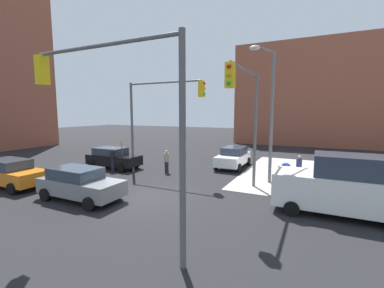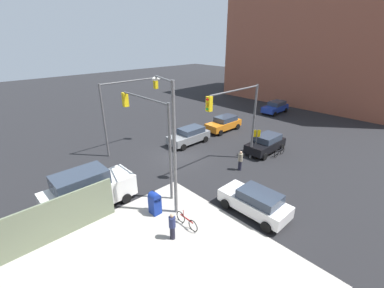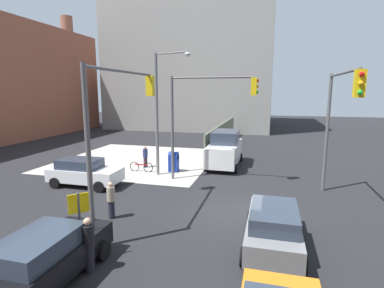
% 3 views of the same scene
% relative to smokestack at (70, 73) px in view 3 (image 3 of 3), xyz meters
% --- Properties ---
extents(ground_plane, '(120.00, 120.00, 0.00)m').
position_rel_smokestack_xyz_m(ground_plane, '(-29.31, -30.00, -8.55)').
color(ground_plane, black).
extents(sidewalk_corner, '(12.00, 12.00, 0.01)m').
position_rel_smokestack_xyz_m(sidewalk_corner, '(-20.31, -21.00, -8.55)').
color(sidewalk_corner, '#ADA89E').
rests_on(sidewalk_corner, ground).
extents(construction_fence, '(17.08, 0.12, 2.40)m').
position_rel_smokestack_xyz_m(construction_fence, '(-12.77, -26.80, -7.35)').
color(construction_fence, slate).
rests_on(construction_fence, ground).
extents(building_loft_east, '(20.00, 24.00, 19.90)m').
position_rel_smokestack_xyz_m(building_loft_east, '(6.69, -19.39, 1.40)').
color(building_loft_east, gray).
rests_on(building_loft_east, ground).
extents(smokestack, '(1.80, 1.80, 17.10)m').
position_rel_smokestack_xyz_m(smokestack, '(0.00, 0.00, 0.00)').
color(smokestack, brown).
rests_on(smokestack, ground).
extents(traffic_signal_nw_corner, '(5.93, 0.36, 6.50)m').
position_rel_smokestack_xyz_m(traffic_signal_nw_corner, '(-31.53, -25.50, -3.89)').
color(traffic_signal_nw_corner, '#59595B').
rests_on(traffic_signal_nw_corner, ground).
extents(traffic_signal_se_corner, '(5.93, 0.36, 6.50)m').
position_rel_smokestack_xyz_m(traffic_signal_se_corner, '(-27.09, -34.50, -3.89)').
color(traffic_signal_se_corner, '#59595B').
rests_on(traffic_signal_se_corner, ground).
extents(traffic_signal_ne_corner, '(0.36, 5.31, 6.50)m').
position_rel_smokestack_xyz_m(traffic_signal_ne_corner, '(-24.81, -27.52, -3.93)').
color(traffic_signal_ne_corner, '#59595B').
rests_on(traffic_signal_ne_corner, ground).
extents(street_lamp_corner, '(1.03, 2.59, 8.00)m').
position_rel_smokestack_xyz_m(street_lamp_corner, '(-24.21, -24.56, -3.85)').
color(street_lamp_corner, slate).
rests_on(street_lamp_corner, ground).
extents(warning_sign_two_way, '(0.48, 0.48, 2.40)m').
position_rel_smokestack_xyz_m(warning_sign_two_way, '(-34.71, -25.64, -6.91)').
color(warning_sign_two_way, '#4C4C4C').
rests_on(warning_sign_two_way, ground).
extents(mailbox_blue, '(0.56, 0.64, 1.43)m').
position_rel_smokestack_xyz_m(mailbox_blue, '(-23.11, -25.00, -7.79)').
color(mailbox_blue, navy).
rests_on(mailbox_blue, ground).
extents(sedan_gray, '(4.42, 2.02, 1.62)m').
position_rel_smokestack_xyz_m(sedan_gray, '(-32.15, -31.71, -7.71)').
color(sedan_gray, slate).
rests_on(sedan_gray, ground).
extents(hatchback_black, '(4.29, 2.02, 1.62)m').
position_rel_smokestack_xyz_m(hatchback_black, '(-35.92, -25.32, -7.71)').
color(hatchback_black, black).
rests_on(hatchback_black, ground).
extents(coupe_white, '(2.02, 4.26, 1.62)m').
position_rel_smokestack_xyz_m(coupe_white, '(-27.49, -20.82, -7.71)').
color(coupe_white, white).
rests_on(coupe_white, ground).
extents(van_white_delivery, '(5.40, 2.32, 2.62)m').
position_rel_smokestack_xyz_m(van_white_delivery, '(-20.44, -28.20, -7.27)').
color(van_white_delivery, white).
rests_on(van_white_delivery, ground).
extents(pedestrian_crossing, '(0.36, 0.36, 1.60)m').
position_rel_smokestack_xyz_m(pedestrian_crossing, '(-22.51, -22.60, -7.73)').
color(pedestrian_crossing, navy).
rests_on(pedestrian_crossing, ground).
extents(pedestrian_waiting, '(0.36, 0.36, 1.79)m').
position_rel_smokestack_xyz_m(pedestrian_waiting, '(-35.11, -26.20, -7.62)').
color(pedestrian_waiting, black).
rests_on(pedestrian_waiting, ground).
extents(pedestrian_walking_north, '(0.36, 0.36, 1.67)m').
position_rel_smokestack_xyz_m(pedestrian_walking_north, '(-31.31, -24.80, -7.69)').
color(pedestrian_walking_north, '#9E937A').
rests_on(pedestrian_walking_north, ground).
extents(bicycle_leaning_on_fence, '(0.05, 1.75, 0.97)m').
position_rel_smokestack_xyz_m(bicycle_leaning_on_fence, '(-23.71, -22.80, -8.21)').
color(bicycle_leaning_on_fence, black).
rests_on(bicycle_leaning_on_fence, ground).
extents(bicycle_at_crosswalk, '(1.75, 0.05, 0.97)m').
position_rel_smokestack_xyz_m(bicycle_at_crosswalk, '(-36.11, -24.00, -8.21)').
color(bicycle_at_crosswalk, black).
rests_on(bicycle_at_crosswalk, ground).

